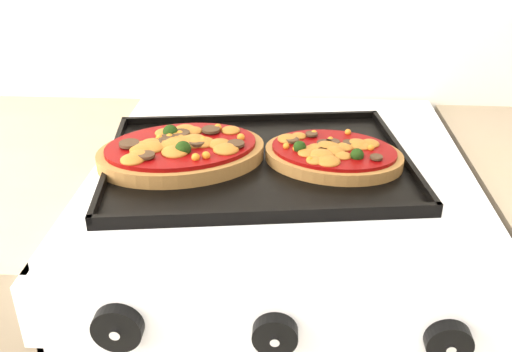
{
  "coord_description": "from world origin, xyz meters",
  "views": [
    {
      "loc": [
        -0.0,
        0.88,
        1.31
      ],
      "look_at": [
        -0.05,
        1.63,
        0.92
      ],
      "focal_mm": 40.0,
      "sensor_mm": 36.0,
      "label": 1
    }
  ],
  "objects": [
    {
      "name": "pizza_right",
      "position": [
        0.07,
        1.68,
        0.94
      ],
      "size": [
        0.24,
        0.2,
        0.03
      ],
      "primitive_type": null,
      "rotation": [
        0.0,
        0.0,
        -0.23
      ],
      "color": "olive",
      "rests_on": "baking_tray"
    },
    {
      "name": "knob_right",
      "position": [
        0.18,
        1.37,
        0.85
      ],
      "size": [
        0.05,
        0.02,
        0.05
      ],
      "primitive_type": "cylinder",
      "rotation": [
        1.57,
        0.0,
        0.0
      ],
      "color": "black",
      "rests_on": "control_panel"
    },
    {
      "name": "knob_center",
      "position": [
        -0.01,
        1.37,
        0.85
      ],
      "size": [
        0.05,
        0.02,
        0.05
      ],
      "primitive_type": "cylinder",
      "rotation": [
        1.57,
        0.0,
        0.0
      ],
      "color": "black",
      "rests_on": "control_panel"
    },
    {
      "name": "knob_left",
      "position": [
        -0.19,
        1.37,
        0.85
      ],
      "size": [
        0.06,
        0.02,
        0.06
      ],
      "primitive_type": "cylinder",
      "rotation": [
        1.57,
        0.0,
        0.0
      ],
      "color": "black",
      "rests_on": "control_panel"
    },
    {
      "name": "control_panel",
      "position": [
        -0.01,
        1.39,
        0.85
      ],
      "size": [
        0.6,
        0.02,
        0.09
      ],
      "primitive_type": "cube",
      "color": "white",
      "rests_on": "stove"
    },
    {
      "name": "pizza_left",
      "position": [
        -0.16,
        1.67,
        0.94
      ],
      "size": [
        0.3,
        0.26,
        0.04
      ],
      "primitive_type": null,
      "rotation": [
        0.0,
        0.0,
        0.32
      ],
      "color": "olive",
      "rests_on": "baking_tray"
    },
    {
      "name": "baking_tray",
      "position": [
        -0.05,
        1.68,
        0.92
      ],
      "size": [
        0.5,
        0.4,
        0.02
      ],
      "primitive_type": "cube",
      "rotation": [
        0.0,
        0.0,
        0.13
      ],
      "color": "black",
      "rests_on": "stove"
    }
  ]
}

